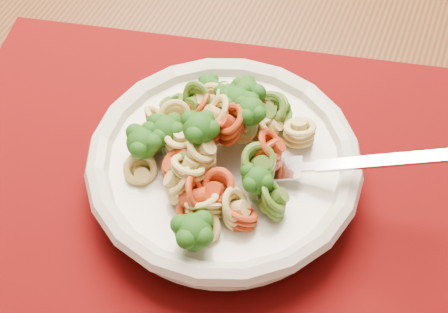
% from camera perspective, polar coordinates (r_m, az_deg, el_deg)
% --- Properties ---
extents(dining_table, '(1.39, 0.98, 0.73)m').
position_cam_1_polar(dining_table, '(0.73, -1.90, 2.57)').
color(dining_table, '#573518').
rests_on(dining_table, ground).
extents(placemat, '(0.60, 0.53, 0.00)m').
position_cam_1_polar(placemat, '(0.54, -1.25, -3.85)').
color(placemat, '#560703').
rests_on(placemat, dining_table).
extents(pasta_bowl, '(0.23, 0.23, 0.04)m').
position_cam_1_polar(pasta_bowl, '(0.53, -0.00, -0.78)').
color(pasta_bowl, beige).
rests_on(pasta_bowl, placemat).
extents(pasta_broccoli_heap, '(0.20, 0.20, 0.06)m').
position_cam_1_polar(pasta_broccoli_heap, '(0.51, -0.00, 0.40)').
color(pasta_broccoli_heap, '#D4C768').
rests_on(pasta_broccoli_heap, pasta_bowl).
extents(fork, '(0.18, 0.08, 0.08)m').
position_cam_1_polar(fork, '(0.51, 5.71, -1.13)').
color(fork, silver).
rests_on(fork, pasta_bowl).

